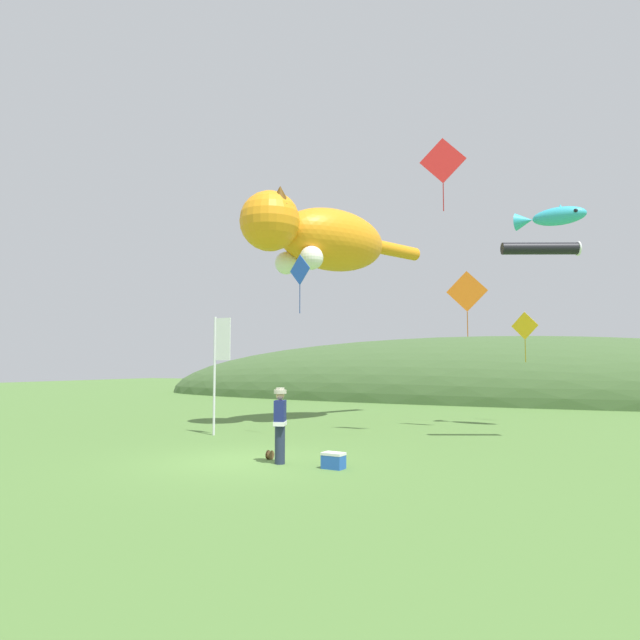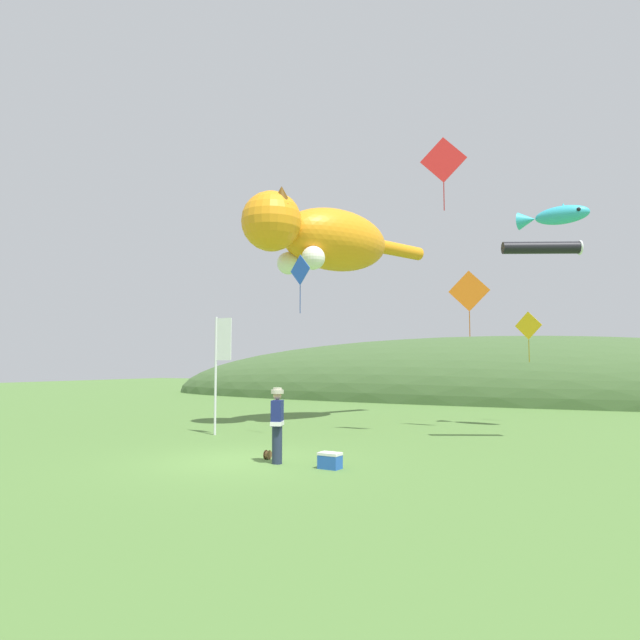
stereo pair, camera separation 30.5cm
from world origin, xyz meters
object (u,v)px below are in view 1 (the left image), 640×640
at_px(kite_fish_windsock, 551,217).
at_px(picnic_cooler, 333,461).
at_px(kite_diamond_gold, 525,326).
at_px(festival_attendant, 280,423).
at_px(kite_diamond_orange, 467,292).
at_px(festival_banner_pole, 219,357).
at_px(kite_diamond_red, 443,161).
at_px(kite_diamond_blue, 300,271).
at_px(kite_spool, 270,455).
at_px(kite_tube_streamer, 541,249).
at_px(kite_giant_cat, 320,238).

bearing_deg(kite_fish_windsock, picnic_cooler, -111.22).
bearing_deg(kite_diamond_gold, kite_fish_windsock, -61.50).
relative_size(festival_attendant, kite_diamond_orange, 0.74).
height_order(festival_banner_pole, kite_diamond_orange, kite_diamond_orange).
bearing_deg(kite_diamond_red, kite_fish_windsock, 55.43).
bearing_deg(kite_diamond_gold, kite_diamond_red, -103.17).
relative_size(picnic_cooler, kite_fish_windsock, 0.20).
xyz_separation_m(kite_diamond_blue, kite_diamond_orange, (4.17, 4.94, -0.36)).
bearing_deg(kite_spool, kite_fish_windsock, 58.74).
distance_m(kite_tube_streamer, kite_diamond_red, 4.14).
bearing_deg(kite_tube_streamer, picnic_cooler, -121.43).
bearing_deg(festival_banner_pole, kite_spool, -38.56).
distance_m(kite_diamond_red, kite_diamond_blue, 5.74).
bearing_deg(kite_diamond_blue, festival_banner_pole, -171.67).
distance_m(kite_diamond_red, kite_diamond_orange, 4.93).
bearing_deg(kite_diamond_blue, festival_attendant, -66.85).
height_order(festival_attendant, festival_banner_pole, festival_banner_pole).
height_order(kite_spool, kite_giant_cat, kite_giant_cat).
distance_m(kite_giant_cat, kite_tube_streamer, 8.84).
relative_size(festival_attendant, kite_spool, 8.02).
xyz_separation_m(festival_attendant, kite_diamond_gold, (3.95, 12.38, 2.89)).
xyz_separation_m(kite_spool, picnic_cooler, (1.93, -0.41, 0.07)).
bearing_deg(kite_diamond_orange, festival_banner_pole, -142.60).
distance_m(picnic_cooler, kite_fish_windsock, 13.01).
xyz_separation_m(festival_attendant, kite_diamond_blue, (-1.73, 4.06, 4.35)).
xyz_separation_m(festival_banner_pole, kite_fish_windsock, (9.83, 6.35, 5.03)).
xyz_separation_m(festival_banner_pole, kite_diamond_gold, (8.53, 8.74, 1.29)).
relative_size(kite_fish_windsock, kite_diamond_orange, 1.05).
relative_size(kite_fish_windsock, kite_diamond_gold, 1.23).
height_order(picnic_cooler, festival_banner_pole, festival_banner_pole).
bearing_deg(kite_diamond_blue, kite_diamond_orange, 49.85).
bearing_deg(kite_diamond_red, kite_diamond_blue, -156.13).
xyz_separation_m(festival_attendant, picnic_cooler, (1.39, 0.02, -0.77)).
bearing_deg(kite_tube_streamer, kite_diamond_red, -170.86).
bearing_deg(kite_giant_cat, festival_attendant, -69.03).
xyz_separation_m(kite_spool, kite_diamond_blue, (-1.19, 3.62, 5.19)).
bearing_deg(festival_attendant, kite_diamond_red, 67.55).
relative_size(kite_spool, kite_diamond_gold, 0.11).
relative_size(kite_spool, festival_banner_pole, 0.06).
distance_m(kite_fish_windsock, kite_diamond_blue, 9.45).
xyz_separation_m(picnic_cooler, kite_fish_windsock, (3.87, 9.97, 7.41)).
distance_m(kite_tube_streamer, kite_diamond_blue, 7.37).
bearing_deg(kite_diamond_gold, kite_tube_streamer, -77.81).
xyz_separation_m(kite_spool, festival_banner_pole, (-4.02, 3.21, 2.45)).
height_order(kite_spool, kite_fish_windsock, kite_fish_windsock).
height_order(kite_spool, picnic_cooler, picnic_cooler).
relative_size(kite_spool, kite_diamond_blue, 0.12).
distance_m(kite_giant_cat, kite_diamond_blue, 5.00).
bearing_deg(kite_giant_cat, kite_tube_streamer, -13.39).
distance_m(festival_attendant, festival_banner_pole, 6.06).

